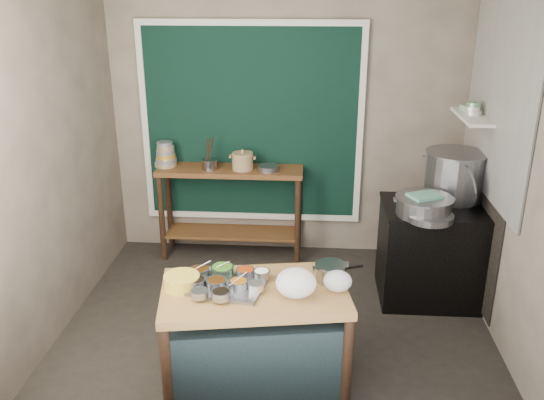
# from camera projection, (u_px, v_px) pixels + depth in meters

# --- Properties ---
(floor) EXTENTS (3.50, 3.00, 0.02)m
(floor) POSITION_uv_depth(u_px,v_px,m) (277.00, 324.00, 4.84)
(floor) COLOR black
(floor) RESTS_ON ground
(back_wall) EXTENTS (3.50, 0.02, 2.80)m
(back_wall) POSITION_uv_depth(u_px,v_px,m) (287.00, 119.00, 5.74)
(back_wall) COLOR gray
(back_wall) RESTS_ON floor
(left_wall) EXTENTS (0.02, 3.00, 2.80)m
(left_wall) POSITION_uv_depth(u_px,v_px,m) (51.00, 160.00, 4.45)
(left_wall) COLOR gray
(left_wall) RESTS_ON floor
(right_wall) EXTENTS (0.02, 3.00, 2.80)m
(right_wall) POSITION_uv_depth(u_px,v_px,m) (517.00, 169.00, 4.22)
(right_wall) COLOR gray
(right_wall) RESTS_ON floor
(curtain_panel) EXTENTS (2.10, 0.02, 1.90)m
(curtain_panel) POSITION_uv_depth(u_px,v_px,m) (252.00, 125.00, 5.74)
(curtain_panel) COLOR black
(curtain_panel) RESTS_ON back_wall
(curtain_frame) EXTENTS (2.22, 0.03, 2.02)m
(curtain_frame) POSITION_uv_depth(u_px,v_px,m) (251.00, 125.00, 5.73)
(curtain_frame) COLOR beige
(curtain_frame) RESTS_ON back_wall
(tile_panel) EXTENTS (0.02, 1.70, 1.70)m
(tile_panel) POSITION_uv_depth(u_px,v_px,m) (499.00, 94.00, 4.57)
(tile_panel) COLOR #B2B2AA
(tile_panel) RESTS_ON right_wall
(soot_patch) EXTENTS (0.01, 1.30, 1.30)m
(soot_patch) POSITION_uv_depth(u_px,v_px,m) (478.00, 222.00, 5.07)
(soot_patch) COLOR black
(soot_patch) RESTS_ON right_wall
(wall_shelf) EXTENTS (0.22, 0.70, 0.03)m
(wall_shelf) POSITION_uv_depth(u_px,v_px,m) (472.00, 117.00, 4.95)
(wall_shelf) COLOR beige
(wall_shelf) RESTS_ON right_wall
(prep_table) EXTENTS (1.35, 0.91, 0.75)m
(prep_table) POSITION_uv_depth(u_px,v_px,m) (255.00, 336.00, 4.01)
(prep_table) COLOR olive
(prep_table) RESTS_ON floor
(back_counter) EXTENTS (1.45, 0.40, 0.95)m
(back_counter) POSITION_uv_depth(u_px,v_px,m) (231.00, 212.00, 5.89)
(back_counter) COLOR brown
(back_counter) RESTS_ON floor
(stove_block) EXTENTS (0.90, 0.68, 0.85)m
(stove_block) POSITION_uv_depth(u_px,v_px,m) (432.00, 254.00, 5.10)
(stove_block) COLOR black
(stove_block) RESTS_ON floor
(stove_top) EXTENTS (0.92, 0.69, 0.03)m
(stove_top) POSITION_uv_depth(u_px,v_px,m) (438.00, 208.00, 4.95)
(stove_top) COLOR black
(stove_top) RESTS_ON stove_block
(condiment_tray) EXTENTS (0.57, 0.46, 0.02)m
(condiment_tray) POSITION_uv_depth(u_px,v_px,m) (225.00, 286.00, 3.89)
(condiment_tray) COLOR gray
(condiment_tray) RESTS_ON prep_table
(condiment_bowls) EXTENTS (0.57, 0.46, 0.06)m
(condiment_bowls) POSITION_uv_depth(u_px,v_px,m) (222.00, 280.00, 3.89)
(condiment_bowls) COLOR gray
(condiment_bowls) RESTS_ON condiment_tray
(yellow_basin) EXTENTS (0.29, 0.29, 0.09)m
(yellow_basin) POSITION_uv_depth(u_px,v_px,m) (182.00, 282.00, 3.88)
(yellow_basin) COLOR yellow
(yellow_basin) RESTS_ON prep_table
(saucepan) EXTENTS (0.29, 0.29, 0.12)m
(saucepan) POSITION_uv_depth(u_px,v_px,m) (330.00, 272.00, 3.97)
(saucepan) COLOR gray
(saucepan) RESTS_ON prep_table
(plastic_bag_a) EXTENTS (0.34, 0.32, 0.20)m
(plastic_bag_a) POSITION_uv_depth(u_px,v_px,m) (296.00, 283.00, 3.75)
(plastic_bag_a) COLOR white
(plastic_bag_a) RESTS_ON prep_table
(plastic_bag_b) EXTENTS (0.20, 0.17, 0.14)m
(plastic_bag_b) POSITION_uv_depth(u_px,v_px,m) (338.00, 281.00, 3.83)
(plastic_bag_b) COLOR white
(plastic_bag_b) RESTS_ON prep_table
(bowl_stack) EXTENTS (0.22, 0.22, 0.25)m
(bowl_stack) POSITION_uv_depth(u_px,v_px,m) (166.00, 156.00, 5.75)
(bowl_stack) COLOR tan
(bowl_stack) RESTS_ON back_counter
(utensil_cup) EXTENTS (0.21, 0.21, 0.10)m
(utensil_cup) POSITION_uv_depth(u_px,v_px,m) (210.00, 164.00, 5.68)
(utensil_cup) COLOR gray
(utensil_cup) RESTS_ON back_counter
(ceramic_crock) EXTENTS (0.25, 0.25, 0.15)m
(ceramic_crock) POSITION_uv_depth(u_px,v_px,m) (243.00, 162.00, 5.66)
(ceramic_crock) COLOR #90784E
(ceramic_crock) RESTS_ON back_counter
(wide_bowl) EXTENTS (0.25, 0.25, 0.05)m
(wide_bowl) POSITION_uv_depth(u_px,v_px,m) (268.00, 168.00, 5.63)
(wide_bowl) COLOR gray
(wide_bowl) RESTS_ON back_counter
(stock_pot) EXTENTS (0.62, 0.62, 0.43)m
(stock_pot) POSITION_uv_depth(u_px,v_px,m) (455.00, 175.00, 5.05)
(stock_pot) COLOR gray
(stock_pot) RESTS_ON stove_top
(pot_lid) EXTENTS (0.18, 0.41, 0.40)m
(pot_lid) POSITION_uv_depth(u_px,v_px,m) (465.00, 185.00, 4.87)
(pot_lid) COLOR gray
(pot_lid) RESTS_ON stove_top
(steamer) EXTENTS (0.53, 0.53, 0.16)m
(steamer) POSITION_uv_depth(u_px,v_px,m) (424.00, 206.00, 4.74)
(steamer) COLOR gray
(steamer) RESTS_ON stove_top
(green_cloth) EXTENTS (0.31, 0.28, 0.02)m
(green_cloth) POSITION_uv_depth(u_px,v_px,m) (425.00, 196.00, 4.71)
(green_cloth) COLOR #5D9672
(green_cloth) RESTS_ON steamer
(shallow_pan) EXTENTS (0.43, 0.43, 0.05)m
(shallow_pan) POSITION_uv_depth(u_px,v_px,m) (430.00, 217.00, 4.66)
(shallow_pan) COLOR gray
(shallow_pan) RESTS_ON stove_top
(shelf_bowl_stack) EXTENTS (0.14, 0.14, 0.11)m
(shelf_bowl_stack) POSITION_uv_depth(u_px,v_px,m) (473.00, 109.00, 4.93)
(shelf_bowl_stack) COLOR silver
(shelf_bowl_stack) RESTS_ON wall_shelf
(shelf_bowl_green) EXTENTS (0.16, 0.16, 0.05)m
(shelf_bowl_green) POSITION_uv_depth(u_px,v_px,m) (468.00, 107.00, 5.11)
(shelf_bowl_green) COLOR gray
(shelf_bowl_green) RESTS_ON wall_shelf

